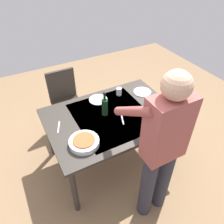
{
  "coord_description": "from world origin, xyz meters",
  "views": [
    {
      "loc": [
        0.9,
        1.68,
        2.36
      ],
      "look_at": [
        0.0,
        0.0,
        0.8
      ],
      "focal_mm": 34.91,
      "sensor_mm": 36.0,
      "label": 1
    }
  ],
  "objects_px": {
    "dining_table": "(112,120)",
    "wine_glass_left": "(163,119)",
    "dinner_plate_near": "(142,92)",
    "wine_bottle": "(105,107)",
    "water_cup_near_right": "(119,91)",
    "dinner_plate_far": "(98,100)",
    "chair_near": "(65,98)",
    "person_server": "(162,146)",
    "water_cup_near_left": "(150,105)",
    "serving_bowl_pasta": "(84,142)"
  },
  "relations": [
    {
      "from": "water_cup_near_right",
      "to": "serving_bowl_pasta",
      "type": "height_order",
      "value": "water_cup_near_right"
    },
    {
      "from": "wine_bottle",
      "to": "water_cup_near_right",
      "type": "distance_m",
      "value": 0.44
    },
    {
      "from": "wine_glass_left",
      "to": "water_cup_near_left",
      "type": "height_order",
      "value": "wine_glass_left"
    },
    {
      "from": "chair_near",
      "to": "water_cup_near_right",
      "type": "height_order",
      "value": "chair_near"
    },
    {
      "from": "dining_table",
      "to": "wine_glass_left",
      "type": "bearing_deg",
      "value": 132.84
    },
    {
      "from": "water_cup_near_left",
      "to": "dinner_plate_near",
      "type": "xyz_separation_m",
      "value": [
        -0.12,
        -0.32,
        -0.04
      ]
    },
    {
      "from": "person_server",
      "to": "dinner_plate_far",
      "type": "relative_size",
      "value": 7.34
    },
    {
      "from": "person_server",
      "to": "water_cup_near_left",
      "type": "xyz_separation_m",
      "value": [
        -0.4,
        -0.69,
        -0.17
      ]
    },
    {
      "from": "dining_table",
      "to": "dinner_plate_far",
      "type": "relative_size",
      "value": 6.46
    },
    {
      "from": "person_server",
      "to": "dinner_plate_far",
      "type": "height_order",
      "value": "person_server"
    },
    {
      "from": "wine_glass_left",
      "to": "chair_near",
      "type": "bearing_deg",
      "value": -63.01
    },
    {
      "from": "serving_bowl_pasta",
      "to": "dinner_plate_far",
      "type": "relative_size",
      "value": 1.3
    },
    {
      "from": "wine_bottle",
      "to": "water_cup_near_left",
      "type": "relative_size",
      "value": 3.07
    },
    {
      "from": "person_server",
      "to": "dinner_plate_near",
      "type": "height_order",
      "value": "person_server"
    },
    {
      "from": "wine_bottle",
      "to": "water_cup_near_left",
      "type": "distance_m",
      "value": 0.54
    },
    {
      "from": "wine_bottle",
      "to": "person_server",
      "type": "bearing_deg",
      "value": 98.18
    },
    {
      "from": "serving_bowl_pasta",
      "to": "dinner_plate_far",
      "type": "height_order",
      "value": "serving_bowl_pasta"
    },
    {
      "from": "dining_table",
      "to": "water_cup_near_right",
      "type": "relative_size",
      "value": 15.32
    },
    {
      "from": "wine_bottle",
      "to": "water_cup_near_right",
      "type": "relative_size",
      "value": 3.05
    },
    {
      "from": "water_cup_near_left",
      "to": "dinner_plate_near",
      "type": "height_order",
      "value": "water_cup_near_left"
    },
    {
      "from": "dining_table",
      "to": "serving_bowl_pasta",
      "type": "relative_size",
      "value": 4.95
    },
    {
      "from": "dining_table",
      "to": "dinner_plate_far",
      "type": "xyz_separation_m",
      "value": [
        0.01,
        -0.35,
        0.08
      ]
    },
    {
      "from": "wine_bottle",
      "to": "water_cup_near_right",
      "type": "xyz_separation_m",
      "value": [
        -0.34,
        -0.27,
        -0.06
      ]
    },
    {
      "from": "water_cup_near_left",
      "to": "dinner_plate_near",
      "type": "distance_m",
      "value": 0.34
    },
    {
      "from": "person_server",
      "to": "wine_bottle",
      "type": "height_order",
      "value": "person_server"
    },
    {
      "from": "wine_bottle",
      "to": "chair_near",
      "type": "bearing_deg",
      "value": -75.15
    },
    {
      "from": "person_server",
      "to": "water_cup_near_right",
      "type": "relative_size",
      "value": 17.42
    },
    {
      "from": "dinner_plate_near",
      "to": "dinner_plate_far",
      "type": "height_order",
      "value": "same"
    },
    {
      "from": "water_cup_near_right",
      "to": "dinner_plate_near",
      "type": "bearing_deg",
      "value": 161.2
    },
    {
      "from": "chair_near",
      "to": "wine_glass_left",
      "type": "relative_size",
      "value": 6.03
    },
    {
      "from": "wine_glass_left",
      "to": "dinner_plate_far",
      "type": "height_order",
      "value": "wine_glass_left"
    },
    {
      "from": "water_cup_near_right",
      "to": "wine_bottle",
      "type": "bearing_deg",
      "value": 38.48
    },
    {
      "from": "wine_bottle",
      "to": "dinner_plate_near",
      "type": "xyz_separation_m",
      "value": [
        -0.64,
        -0.17,
        -0.1
      ]
    },
    {
      "from": "chair_near",
      "to": "water_cup_near_left",
      "type": "relative_size",
      "value": 9.42
    },
    {
      "from": "person_server",
      "to": "water_cup_near_right",
      "type": "distance_m",
      "value": 1.14
    },
    {
      "from": "dinner_plate_far",
      "to": "wine_glass_left",
      "type": "bearing_deg",
      "value": 117.47
    },
    {
      "from": "wine_glass_left",
      "to": "dinner_plate_near",
      "type": "relative_size",
      "value": 0.66
    },
    {
      "from": "wine_glass_left",
      "to": "water_cup_near_right",
      "type": "xyz_separation_m",
      "value": [
        0.11,
        -0.75,
        -0.06
      ]
    },
    {
      "from": "wine_bottle",
      "to": "dinner_plate_near",
      "type": "distance_m",
      "value": 0.67
    },
    {
      "from": "person_server",
      "to": "dinner_plate_near",
      "type": "distance_m",
      "value": 1.15
    },
    {
      "from": "chair_near",
      "to": "dinner_plate_far",
      "type": "height_order",
      "value": "chair_near"
    },
    {
      "from": "chair_near",
      "to": "person_server",
      "type": "bearing_deg",
      "value": 101.56
    },
    {
      "from": "person_server",
      "to": "dinner_plate_far",
      "type": "xyz_separation_m",
      "value": [
        0.07,
        -1.13,
        -0.21
      ]
    },
    {
      "from": "wine_bottle",
      "to": "serving_bowl_pasta",
      "type": "xyz_separation_m",
      "value": [
        0.39,
        0.32,
        -0.08
      ]
    },
    {
      "from": "person_server",
      "to": "serving_bowl_pasta",
      "type": "distance_m",
      "value": 0.75
    },
    {
      "from": "water_cup_near_left",
      "to": "serving_bowl_pasta",
      "type": "relative_size",
      "value": 0.32
    },
    {
      "from": "dining_table",
      "to": "wine_glass_left",
      "type": "xyz_separation_m",
      "value": [
        -0.39,
        0.42,
        0.17
      ]
    },
    {
      "from": "dining_table",
      "to": "water_cup_near_left",
      "type": "distance_m",
      "value": 0.48
    },
    {
      "from": "person_server",
      "to": "wine_glass_left",
      "type": "height_order",
      "value": "person_server"
    },
    {
      "from": "serving_bowl_pasta",
      "to": "water_cup_near_left",
      "type": "bearing_deg",
      "value": -169.43
    }
  ]
}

